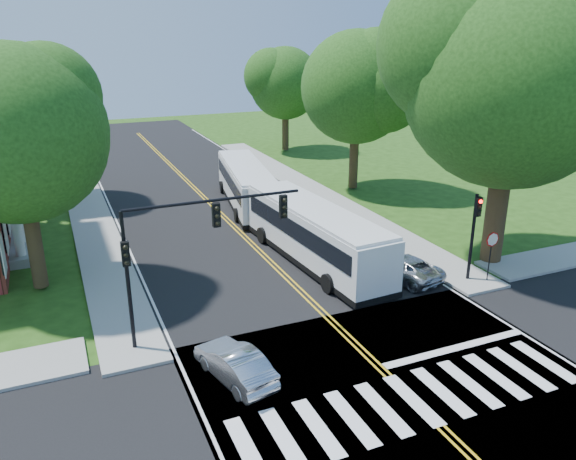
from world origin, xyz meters
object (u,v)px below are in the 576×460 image
bus_follow (246,184)px  dark_sedan (324,223)px  signal_ne (474,226)px  signal_nw (187,239)px  bus_lead (315,233)px  hatchback (235,364)px  suv (402,267)px

bus_follow → dark_sedan: bearing=119.2°
signal_ne → signal_nw: bearing=-180.0°
signal_nw → signal_ne: bearing=0.0°
bus_lead → dark_sedan: bus_lead is taller
bus_lead → bus_follow: size_ratio=1.04×
hatchback → suv: 11.70m
signal_nw → hatchback: 5.06m
hatchback → bus_lead: bearing=-143.9°
signal_ne → hatchback: bearing=-165.9°
bus_lead → signal_nw: bearing=29.8°
signal_ne → dark_sedan: size_ratio=1.10×
signal_ne → bus_lead: (-6.00, 5.34, -1.32)m
dark_sedan → signal_nw: bearing=59.0°
bus_lead → hatchback: bearing=45.9°
bus_follow → hatchback: (-7.47, -20.07, -0.93)m
signal_ne → dark_sedan: (-3.29, 9.49, -2.37)m
hatchback → dark_sedan: hatchback is taller
bus_lead → bus_follow: bearing=-94.3°
hatchback → suv: bearing=-168.1°
bus_follow → signal_nw: bearing=73.3°
signal_nw → bus_lead: (8.05, 5.35, -2.73)m
signal_nw → hatchback: size_ratio=1.87×
signal_nw → hatchback: signal_nw is taller
bus_lead → bus_follow: 11.36m
hatchback → dark_sedan: 16.33m
signal_nw → bus_follow: bearing=64.0°
signal_nw → signal_ne: size_ratio=1.62×
signal_ne → suv: (-2.83, 1.69, -2.35)m
signal_nw → bus_lead: size_ratio=0.59×
signal_ne → suv: size_ratio=1.01×
signal_ne → dark_sedan: bearing=109.2°
bus_follow → suv: size_ratio=2.69×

